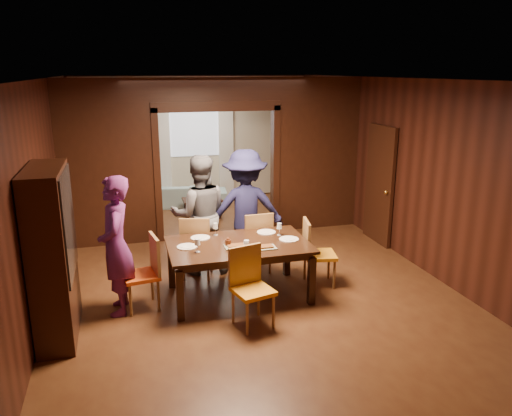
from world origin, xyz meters
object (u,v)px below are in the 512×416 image
object	(u,v)px
person_purple	(116,246)
chair_far_l	(197,246)
sofa	(189,195)
coffee_table	(202,208)
chair_far_r	(255,241)
chair_near	(253,288)
dining_table	(239,270)
person_grey	(200,215)
chair_left	(140,273)
hutch	(53,254)
chair_right	(320,253)
person_navy	(245,209)

from	to	relation	value
person_purple	chair_far_l	size ratio (longest dim) A/B	1.84
sofa	coffee_table	distance (m)	1.02
chair_far_r	person_purple	bearing A→B (deg)	18.86
sofa	chair_near	xyz separation A→B (m)	(-0.03, -5.77, 0.24)
dining_table	chair_near	size ratio (longest dim) A/B	1.96
person_grey	coffee_table	distance (m)	3.03
chair_left	hutch	size ratio (longest dim) A/B	0.48
chair_near	chair_left	bearing A→B (deg)	132.44
dining_table	hutch	distance (m)	2.41
chair_right	chair_far_l	world-z (taller)	same
chair_left	chair_far_l	bearing A→B (deg)	124.90
sofa	hutch	bearing A→B (deg)	74.15
sofa	chair_right	distance (m)	5.00
person_purple	sofa	distance (m)	5.24
coffee_table	chair_left	bearing A→B (deg)	-110.26
person_grey	coffee_table	bearing A→B (deg)	-94.39
chair_far_l	chair_far_r	xyz separation A→B (m)	(0.89, -0.02, 0.00)
chair_right	hutch	xyz separation A→B (m)	(-3.50, -0.50, 0.52)
chair_far_r	chair_left	bearing A→B (deg)	21.54
chair_left	chair_near	size ratio (longest dim) A/B	1.00
hutch	dining_table	bearing A→B (deg)	11.05
chair_left	chair_far_l	world-z (taller)	same
person_purple	chair_left	world-z (taller)	person_purple
chair_right	chair_far_l	size ratio (longest dim) A/B	1.00
person_purple	chair_left	xyz separation A→B (m)	(0.28, 0.01, -0.41)
person_purple	person_grey	size ratio (longest dim) A/B	0.98
coffee_table	chair_left	distance (m)	4.19
chair_near	hutch	xyz separation A→B (m)	(-2.25, 0.42, 0.52)
sofa	chair_left	world-z (taller)	chair_left
sofa	coffee_table	size ratio (longest dim) A/B	2.11
person_navy	chair_left	size ratio (longest dim) A/B	1.93
chair_far_r	chair_far_l	bearing A→B (deg)	-4.89
person_navy	sofa	xyz separation A→B (m)	(-0.35, 3.89, -0.69)
coffee_table	chair_near	world-z (taller)	chair_near
dining_table	chair_far_l	world-z (taller)	chair_far_l
person_grey	chair_right	bearing A→B (deg)	154.78
person_purple	hutch	world-z (taller)	hutch
person_navy	person_grey	bearing A→B (deg)	8.15
dining_table	chair_near	bearing A→B (deg)	-91.93
person_navy	person_purple	bearing A→B (deg)	34.41
sofa	chair_right	bearing A→B (deg)	111.30
hutch	chair_left	bearing A→B (deg)	23.18
person_navy	chair_far_r	distance (m)	0.51
person_grey	coffee_table	size ratio (longest dim) A/B	2.28
chair_right	sofa	bearing A→B (deg)	24.83
chair_far_l	chair_far_r	distance (m)	0.89
sofa	person_grey	bearing A→B (deg)	91.92
sofa	person_purple	bearing A→B (deg)	79.44
dining_table	chair_right	size ratio (longest dim) A/B	1.96
coffee_table	chair_far_l	bearing A→B (deg)	-100.64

